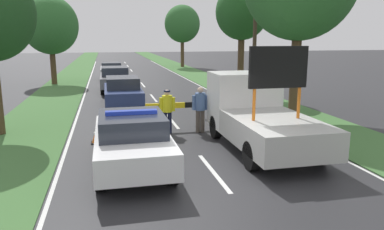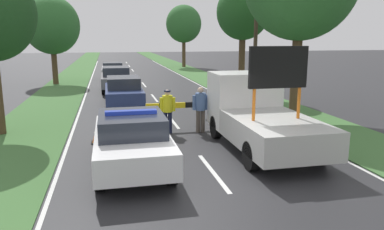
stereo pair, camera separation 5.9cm
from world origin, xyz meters
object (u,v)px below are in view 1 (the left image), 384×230
Objects in this scene: police_car at (132,139)px; queued_car_hatch_blue at (123,91)px; traffic_cone_near_truck at (152,123)px; roadside_tree_near_right at (182,24)px; work_truck at (258,114)px; pedestrian_civilian at (200,106)px; roadside_tree_far_left at (242,13)px; utility_pole at (255,24)px; roadside_tree_mid_left at (50,25)px; police_officer at (167,108)px; queued_car_sedan_silver at (111,71)px; traffic_cone_near_police at (97,134)px; traffic_cone_centre_front at (211,114)px; road_barrier at (185,107)px; queued_car_suv_grey at (115,78)px.

queued_car_hatch_blue is (0.20, 9.51, -0.02)m from police_car.
roadside_tree_near_right is at bearing 76.31° from traffic_cone_near_truck.
pedestrian_civilian is (-1.35, 2.18, -0.07)m from work_truck.
utility_pole reaches higher than roadside_tree_far_left.
police_officer is at bearing -70.04° from roadside_tree_mid_left.
traffic_cone_near_police is at bearing 87.53° from queued_car_sedan_silver.
roadside_tree_far_left is (6.99, 1.71, 4.07)m from queued_car_hatch_blue.
roadside_tree_far_left is at bearing 46.27° from traffic_cone_near_police.
utility_pole reaches higher than traffic_cone_centre_front.
pedestrian_civilian is 3.82m from traffic_cone_near_police.
traffic_cone_centre_front is at bearing 27.16° from traffic_cone_near_police.
traffic_cone_near_truck is 0.08× the size of roadside_tree_near_right.
work_truck is 1.71× the size of road_barrier.
roadside_tree_far_left reaches higher than traffic_cone_near_police.
traffic_cone_near_police is at bearing -78.68° from roadside_tree_mid_left.
work_truck is 0.73× the size of roadside_tree_near_right.
queued_car_suv_grey is at bearing 95.35° from traffic_cone_near_truck.
roadside_tree_mid_left is (-4.59, 10.20, 3.52)m from queued_car_hatch_blue.
queued_car_sedan_silver reaches higher than traffic_cone_centre_front.
roadside_tree_mid_left reaches higher than police_car.
queued_car_hatch_blue is at bearing 172.32° from utility_pole.
roadside_tree_mid_left reaches higher than queued_car_hatch_blue.
work_truck is at bearing -97.29° from roadside_tree_near_right.
police_car is 4.28m from pedestrian_civilian.
police_car is 34.81m from roadside_tree_near_right.
road_barrier is 9.54m from roadside_tree_far_left.
road_barrier is 1.88× the size of police_officer.
traffic_cone_centre_front is 0.13× the size of queued_car_suv_grey.
work_truck is at bearing -110.97° from utility_pole.
police_officer is at bearing 102.27° from queued_car_hatch_blue.
traffic_cone_centre_front is 2.88m from traffic_cone_near_truck.
road_barrier is 0.43× the size of roadside_tree_near_right.
traffic_cone_near_truck is at bearing -41.12° from work_truck.
traffic_cone_near_truck is 11.26m from queued_car_suv_grey.
traffic_cone_centre_front is 10.74m from queued_car_suv_grey.
queued_car_sedan_silver is (-1.15, 18.04, 0.46)m from traffic_cone_near_truck.
police_car is 1.11× the size of queued_car_sedan_silver.
queued_car_hatch_blue is at bearing 109.85° from road_barrier.
road_barrier is at bearing 6.53° from traffic_cone_near_truck.
traffic_cone_centre_front is at bearing 34.64° from road_barrier.
queued_car_hatch_blue is at bearing -108.46° from roadside_tree_near_right.
police_car is at bearing -100.69° from pedestrian_civilian.
road_barrier is 5.12× the size of traffic_cone_near_police.
utility_pole reaches higher than pedestrian_civilian.
police_officer is 0.20× the size of utility_pole.
police_car reaches higher than traffic_cone_near_truck.
queued_car_sedan_silver is at bearing 102.66° from traffic_cone_centre_front.
traffic_cone_near_police is at bearing -15.79° from work_truck.
queued_car_hatch_blue is at bearing -166.28° from roadside_tree_far_left.
roadside_tree_near_right reaches higher than queued_car_hatch_blue.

